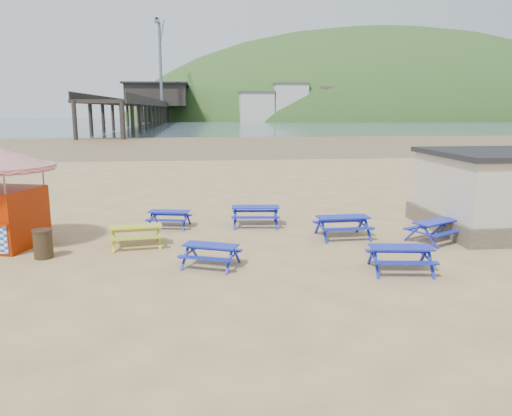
{
  "coord_description": "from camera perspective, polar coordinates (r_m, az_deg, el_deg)",
  "views": [
    {
      "loc": [
        -2.32,
        -17.24,
        4.74
      ],
      "look_at": [
        -0.19,
        1.5,
        1.0
      ],
      "focal_mm": 35.0,
      "sensor_mm": 36.0,
      "label": 1
    }
  ],
  "objects": [
    {
      "name": "ground",
      "position": [
        18.02,
        1.14,
        -4.03
      ],
      "size": [
        400.0,
        400.0,
        0.0
      ],
      "primitive_type": "plane",
      "color": "tan",
      "rests_on": "ground"
    },
    {
      "name": "picnic_table_blue_c",
      "position": [
        18.99,
        9.87,
        -2.14
      ],
      "size": [
        1.99,
        1.63,
        0.81
      ],
      "rotation": [
        0.0,
        0.0,
        0.04
      ],
      "color": "#141BA4",
      "rests_on": "ground"
    },
    {
      "name": "picnic_table_blue_d",
      "position": [
        15.39,
        -5.18,
        -5.42
      ],
      "size": [
        2.03,
        1.85,
        0.69
      ],
      "rotation": [
        0.0,
        0.0,
        -0.4
      ],
      "color": "#141BA4",
      "rests_on": "ground"
    },
    {
      "name": "picnic_table_blue_a",
      "position": [
        20.66,
        -9.85,
        -1.25
      ],
      "size": [
        1.86,
        1.61,
        0.68
      ],
      "rotation": [
        0.0,
        0.0,
        -0.21
      ],
      "color": "#141BA4",
      "rests_on": "ground"
    },
    {
      "name": "picnic_table_blue_e",
      "position": [
        15.45,
        16.18,
        -5.62
      ],
      "size": [
        2.0,
        1.69,
        0.76
      ],
      "rotation": [
        0.0,
        0.0,
        -0.13
      ],
      "color": "#141BA4",
      "rests_on": "ground"
    },
    {
      "name": "wet_sand",
      "position": [
        72.43,
        -4.67,
        7.42
      ],
      "size": [
        400.0,
        400.0,
        0.0
      ],
      "primitive_type": "plane",
      "color": "olive",
      "rests_on": "ground"
    },
    {
      "name": "pier",
      "position": [
        196.1,
        -11.28,
        11.21
      ],
      "size": [
        24.0,
        220.0,
        39.29
      ],
      "color": "black",
      "rests_on": "ground"
    },
    {
      "name": "picnic_table_blue_b",
      "position": [
        20.6,
        -0.06,
        -0.92
      ],
      "size": [
        2.09,
        1.76,
        0.81
      ],
      "rotation": [
        0.0,
        0.0,
        -0.1
      ],
      "color": "#141BA4",
      "rests_on": "ground"
    },
    {
      "name": "headland_town",
      "position": [
        264.02,
        14.13,
        7.69
      ],
      "size": [
        264.0,
        144.0,
        108.0
      ],
      "color": "#2D4C1E",
      "rests_on": "ground"
    },
    {
      "name": "picnic_table_yellow",
      "position": [
        18.0,
        -13.52,
        -3.13
      ],
      "size": [
        1.96,
        1.66,
        0.75
      ],
      "rotation": [
        0.0,
        0.0,
        0.13
      ],
      "color": "yellow",
      "rests_on": "ground"
    },
    {
      "name": "litter_bin",
      "position": [
        17.54,
        -23.17,
        -3.76
      ],
      "size": [
        0.64,
        0.64,
        0.95
      ],
      "color": "#3B291A",
      "rests_on": "ground"
    },
    {
      "name": "sea",
      "position": [
        187.31,
        -5.85,
        9.7
      ],
      "size": [
        400.0,
        400.0,
        0.0
      ],
      "primitive_type": "plane",
      "color": "#435460",
      "rests_on": "ground"
    },
    {
      "name": "picnic_table_blue_f",
      "position": [
        19.3,
        19.81,
        -2.5
      ],
      "size": [
        2.31,
        2.17,
        0.77
      ],
      "rotation": [
        0.0,
        0.0,
        0.49
      ],
      "color": "#141BA4",
      "rests_on": "ground"
    }
  ]
}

